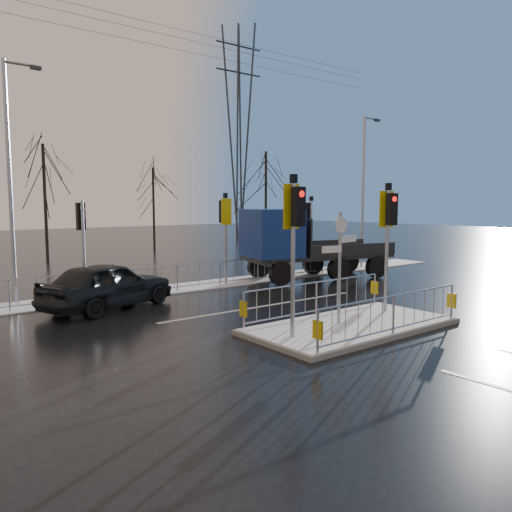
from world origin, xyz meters
TOP-DOWN VIEW (x-y plane):
  - ground at (0.00, 0.00)m, footprint 120.00×120.00m
  - snow_verge at (0.00, 8.60)m, footprint 30.00×2.00m
  - lane_markings at (0.00, -0.33)m, footprint 8.00×11.38m
  - traffic_island at (-0.01, 0.01)m, footprint 6.00×3.04m
  - far_kerb_fixtures at (0.29, 8.09)m, footprint 18.00×0.65m
  - car_far_lane at (-4.30, 6.67)m, footprint 4.96×3.26m
  - flatbed_truck at (4.49, 7.51)m, footprint 7.25×3.99m
  - tree_far_a at (-2.00, 22.00)m, footprint 3.75×3.75m
  - tree_far_b at (6.00, 24.00)m, footprint 3.25×3.25m
  - tree_far_c at (14.00, 21.00)m, footprint 4.00×4.00m
  - street_lamp_right at (10.57, 8.50)m, footprint 1.25×0.18m
  - street_lamp_left at (-6.43, 9.50)m, footprint 1.25×0.18m
  - pylon_wires at (16.88, 30.00)m, footprint 70.00×2.38m

SIDE VIEW (x-z plane):
  - ground at x=0.00m, z-range 0.00..0.00m
  - lane_markings at x=0.00m, z-range 0.00..0.01m
  - snow_verge at x=0.00m, z-range 0.00..0.04m
  - traffic_island at x=-0.01m, z-range -1.68..2.47m
  - car_far_lane at x=-4.30m, z-range 0.00..1.57m
  - far_kerb_fixtures at x=0.29m, z-range -0.90..2.93m
  - flatbed_truck at x=4.49m, z-range 0.10..3.28m
  - tree_far_b at x=6.00m, z-range 1.11..7.25m
  - street_lamp_right at x=10.57m, z-range 0.39..8.39m
  - street_lamp_left at x=-6.43m, z-range 0.39..8.59m
  - tree_far_a at x=-2.00m, z-range 1.28..8.36m
  - tree_far_c at x=14.00m, z-range 1.37..8.92m
  - pylon_wires at x=16.88m, z-range 1.05..21.02m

